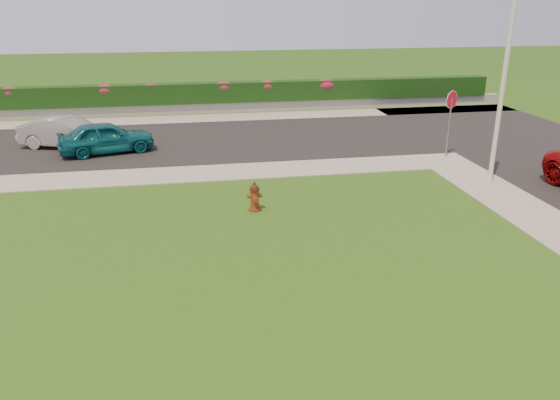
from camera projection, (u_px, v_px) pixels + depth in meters
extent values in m
plane|color=black|center=(335.00, 285.00, 12.44)|extent=(120.00, 120.00, 0.00)
cube|color=black|center=(144.00, 143.00, 24.54)|extent=(26.00, 8.00, 0.04)
cube|color=gray|center=(109.00, 178.00, 19.75)|extent=(24.00, 2.00, 0.04)
cube|color=gray|center=(444.00, 161.00, 21.89)|extent=(2.00, 2.00, 0.04)
cube|color=gray|center=(224.00, 118.00, 29.81)|extent=(34.00, 2.00, 0.04)
cube|color=gray|center=(222.00, 108.00, 31.10)|extent=(34.00, 0.40, 0.60)
cube|color=black|center=(221.00, 92.00, 30.89)|extent=(32.00, 0.90, 1.10)
cylinder|color=#53250D|center=(255.00, 209.00, 16.82)|extent=(0.39, 0.39, 0.09)
cylinder|color=#53250D|center=(255.00, 198.00, 16.70)|extent=(0.26, 0.26, 0.59)
cylinder|color=black|center=(254.00, 189.00, 16.60)|extent=(0.32, 0.32, 0.06)
sphere|color=black|center=(254.00, 188.00, 16.59)|extent=(0.26, 0.26, 0.26)
cylinder|color=black|center=(254.00, 184.00, 16.54)|extent=(0.08, 0.08, 0.08)
cylinder|color=#53250D|center=(249.00, 196.00, 16.63)|extent=(0.12, 0.13, 0.12)
cylinder|color=#53250D|center=(260.00, 195.00, 16.71)|extent=(0.12, 0.13, 0.12)
cylinder|color=#53250D|center=(256.00, 200.00, 16.54)|extent=(0.18, 0.15, 0.17)
imported|color=#0C515C|center=(106.00, 137.00, 22.76)|extent=(4.14, 2.51, 1.32)
imported|color=#9D9FA5|center=(67.00, 132.00, 23.62)|extent=(4.28, 2.63, 1.33)
cylinder|color=silver|center=(502.00, 90.00, 18.01)|extent=(0.16, 0.16, 6.59)
cylinder|color=slate|center=(449.00, 128.00, 22.01)|extent=(0.06, 0.06, 2.43)
cylinder|color=red|center=(452.00, 100.00, 21.61)|extent=(0.63, 0.37, 0.71)
cylinder|color=white|center=(452.00, 100.00, 21.61)|extent=(0.66, 0.38, 0.75)
ellipsoid|color=#BF203C|center=(10.00, 92.00, 28.85)|extent=(1.14, 0.74, 0.57)
ellipsoid|color=#BF203C|center=(105.00, 90.00, 29.66)|extent=(1.22, 0.78, 0.61)
ellipsoid|color=#BF203C|center=(150.00, 88.00, 30.04)|extent=(1.02, 0.66, 0.51)
ellipsoid|color=#BF203C|center=(224.00, 87.00, 30.72)|extent=(1.20, 0.77, 0.60)
ellipsoid|color=#BF203C|center=(267.00, 86.00, 31.12)|extent=(1.20, 0.77, 0.60)
ellipsoid|color=#BF203C|center=(326.00, 85.00, 31.70)|extent=(1.35, 0.86, 0.67)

